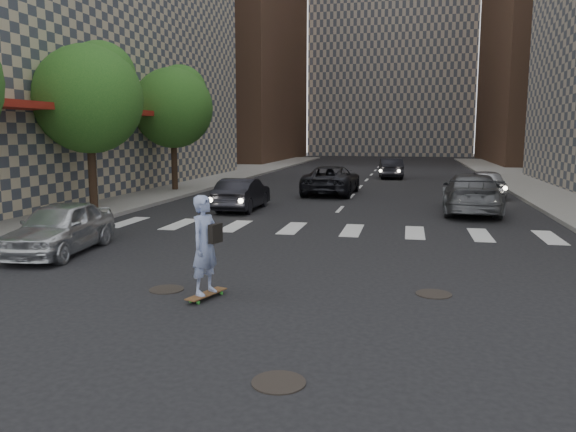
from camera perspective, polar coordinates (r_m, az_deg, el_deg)
name	(u,v)px	position (r m, az deg, el deg)	size (l,w,h in m)	color
ground	(244,315)	(10.00, -4.47, -10.00)	(160.00, 160.00, 0.00)	black
sidewalk_left	(101,187)	(33.95, -18.49, 2.81)	(13.00, 80.00, 0.15)	gray
tree_b	(91,94)	(23.66, -19.35, 11.59)	(4.20, 4.20, 6.60)	#382619
tree_c	(174,104)	(30.78, -11.46, 11.06)	(4.20, 4.20, 6.60)	#382619
manhole_a	(279,382)	(7.46, -0.95, -16.54)	(0.70, 0.70, 0.02)	black
manhole_b	(166,289)	(11.75, -12.24, -7.29)	(0.70, 0.70, 0.02)	black
manhole_c	(434,294)	(11.54, 14.58, -7.67)	(0.70, 0.70, 0.02)	black
skateboarder	(206,245)	(10.76, -8.38, -2.95)	(0.64, 1.03, 2.00)	brown
silver_sedan	(60,227)	(15.99, -22.15, -1.09)	(1.61, 4.01, 1.37)	silver
traffic_car_a	(242,194)	(23.20, -4.67, 2.25)	(1.40, 4.02, 1.32)	black
traffic_car_b	(471,193)	(23.40, 18.14, 2.21)	(2.19, 5.39, 1.57)	#4F5156
traffic_car_c	(331,180)	(29.18, 4.44, 3.67)	(2.45, 5.32, 1.48)	black
traffic_car_d	(485,183)	(29.59, 19.40, 3.19)	(1.63, 4.04, 1.38)	#B7B8BF
traffic_car_e	(391,168)	(40.20, 10.39, 4.81)	(1.48, 4.25, 1.40)	black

